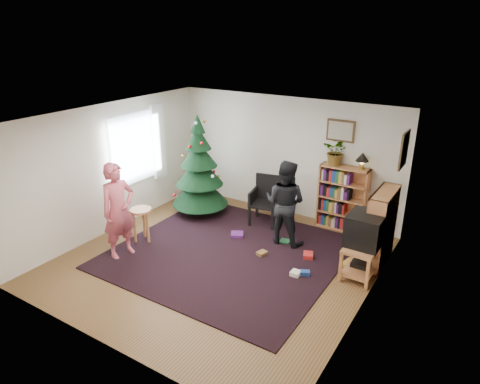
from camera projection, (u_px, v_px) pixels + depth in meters
The scene contains 23 objects.
floor at pixel (219, 260), 7.46m from camera, with size 5.00×5.00×0.00m, color brown.
ceiling at pixel (216, 118), 6.54m from camera, with size 5.00×5.00×0.00m, color white.
wall_back at pixel (285, 156), 8.97m from camera, with size 5.00×0.02×2.50m, color silver.
wall_front at pixel (96, 261), 5.02m from camera, with size 5.00×0.02×2.50m, color silver.
wall_left at pixel (111, 168), 8.23m from camera, with size 0.02×5.00×2.50m, color silver.
wall_right at pixel (370, 230), 5.77m from camera, with size 0.02×5.00×2.50m, color silver.
rug at pixel (228, 253), 7.69m from camera, with size 3.80×3.60×0.02m, color black.
window_pane at pixel (133, 149), 8.60m from camera, with size 0.04×1.20×1.40m, color silver.
curtain at pixel (159, 142), 9.13m from camera, with size 0.06×0.35×1.60m, color white.
picture_back at pixel (341, 131), 8.13m from camera, with size 0.55×0.03×0.42m.
picture_right at pixel (404, 150), 6.90m from camera, with size 0.03×0.50×0.60m.
christmas_tree at pixel (199, 174), 8.99m from camera, with size 1.19×1.19×2.17m.
bookshelf_back at pixel (343, 198), 8.39m from camera, with size 0.95×0.30×1.30m.
bookshelf_right at pixel (381, 227), 7.19m from camera, with size 0.30×0.95×1.30m.
tv_stand at pixel (362, 256), 6.96m from camera, with size 0.49×0.88×0.55m.
crt_tv at pixel (365, 229), 6.78m from camera, with size 0.55×0.59×0.52m.
armchair at pixel (267, 198), 8.72m from camera, with size 0.64×0.64×0.99m.
stool at pixel (141, 216), 7.93m from camera, with size 0.40×0.40×0.66m.
person_standing at pixel (119, 211), 7.33m from camera, with size 0.63×0.41×1.72m, color #C34E5B.
person_by_chair at pixel (285, 203), 7.80m from camera, with size 0.78×0.61×1.61m, color black.
potted_plant at pixel (337, 152), 8.16m from camera, with size 0.49×0.42×0.54m, color gray.
table_lamp at pixel (362, 158), 7.93m from camera, with size 0.25×0.25×0.33m.
floor_clutter at pixel (291, 256), 7.53m from camera, with size 2.39×1.15×0.08m.
Camera 1 is at (3.75, -5.32, 3.85)m, focal length 32.00 mm.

